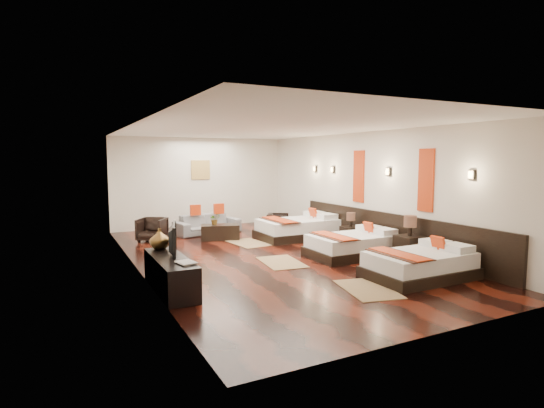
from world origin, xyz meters
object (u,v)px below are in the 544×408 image
bed_near (420,264)px  sofa (208,224)px  coffee_table (220,232)px  book (179,264)px  figurine (160,239)px  tv_console (170,274)px  nightstand_b (351,233)px  bed_far (298,228)px  nightstand_a (409,245)px  armchair_right (278,223)px  table_plant (215,219)px  tv (169,239)px  bed_mid (353,245)px  armchair_left (152,230)px

bed_near → sofa: bed_near is taller
sofa → coffee_table: sofa is taller
book → figurine: bearing=90.0°
figurine → tv_console: bearing=-90.0°
nightstand_b → coffee_table: 3.42m
bed_near → tv_console: 4.39m
nightstand_b → bed_far: bearing=119.8°
bed_far → sofa: bearing=136.4°
tv_console → nightstand_a: bearing=-3.1°
book → armchair_right: book is taller
armchair_right → table_plant: (-2.05, -0.28, 0.27)m
armchair_right → bed_near: bearing=-146.8°
armchair_right → bed_far: bearing=-146.0°
tv → figurine: bearing=21.1°
bed_mid → bed_far: 2.39m
bed_mid → tv: (-4.14, -0.41, 0.55)m
nightstand_b → tv_console: bearing=-160.7°
figurine → coffee_table: size_ratio=0.37×
armchair_left → armchair_right: (3.59, -0.20, -0.03)m
nightstand_a → sofa: bearing=117.6°
bed_near → tv_console: bed_near is taller
bed_near → coffee_table: bearing=110.7°
bed_mid → tv: 4.20m
tv_console → bed_mid: bearing=8.8°
bed_mid → tv: tv is taller
tv_console → armchair_right: 5.92m
nightstand_a → table_plant: 5.05m
sofa → armchair_left: size_ratio=2.77×
armchair_right → table_plant: size_ratio=2.04×
armchair_left → table_plant: 1.63m
coffee_table → armchair_left: bearing=161.8°
nightstand_a → sofa: (-2.69, 5.16, -0.06)m
bed_near → armchair_left: 6.74m
tv_console → figurine: size_ratio=4.91×
bed_far → armchair_left: (-3.61, 1.35, 0.03)m
sofa → armchair_right: bearing=-31.2°
bed_near → table_plant: (-2.06, 5.22, 0.30)m
book → armchair_left: 5.00m
bed_mid → coffee_table: 3.74m
nightstand_b → book: nightstand_b is taller
tv_console → sofa: same height
book → figurine: size_ratio=0.88×
nightstand_a → armchair_right: (-0.77, 4.46, -0.06)m
figurine → coffee_table: 3.88m
nightstand_a → table_plant: bearing=123.9°
tv → armchair_left: size_ratio=1.29×
bed_mid → armchair_right: bed_mid is taller
nightstand_a → bed_near: bearing=-125.9°
bed_near → armchair_right: size_ratio=3.15×
nightstand_a → tv: 4.94m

